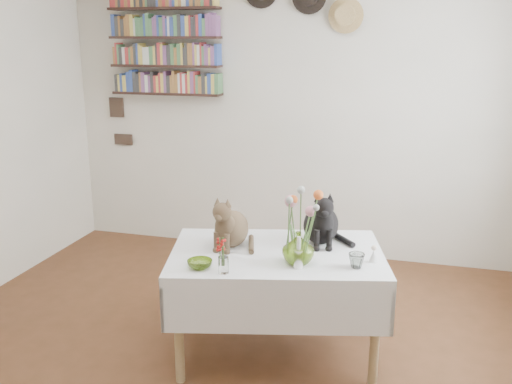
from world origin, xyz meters
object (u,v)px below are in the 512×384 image
(tabby_cat, at_px, (232,219))
(flower_vase, at_px, (298,248))
(dining_table, at_px, (277,277))
(bookshelf_unit, at_px, (165,42))
(black_cat, at_px, (321,215))

(tabby_cat, distance_m, flower_vase, 0.48)
(tabby_cat, bearing_deg, dining_table, 2.37)
(dining_table, bearing_deg, bookshelf_unit, 130.41)
(flower_vase, relative_size, bookshelf_unit, 0.19)
(black_cat, bearing_deg, flower_vase, -114.82)
(dining_table, relative_size, flower_vase, 7.52)
(tabby_cat, height_order, bookshelf_unit, bookshelf_unit)
(tabby_cat, xyz_separation_m, black_cat, (0.51, 0.20, 0.01))
(dining_table, relative_size, black_cat, 3.98)
(dining_table, height_order, black_cat, black_cat)
(tabby_cat, relative_size, flower_vase, 1.78)
(flower_vase, bearing_deg, tabby_cat, 158.46)
(dining_table, distance_m, black_cat, 0.47)
(tabby_cat, relative_size, bookshelf_unit, 0.33)
(black_cat, height_order, bookshelf_unit, bookshelf_unit)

